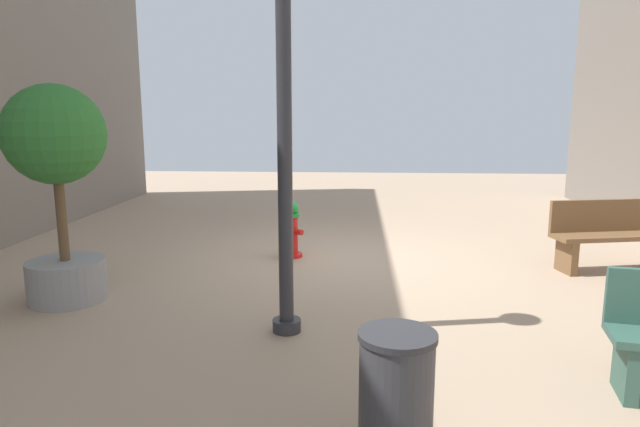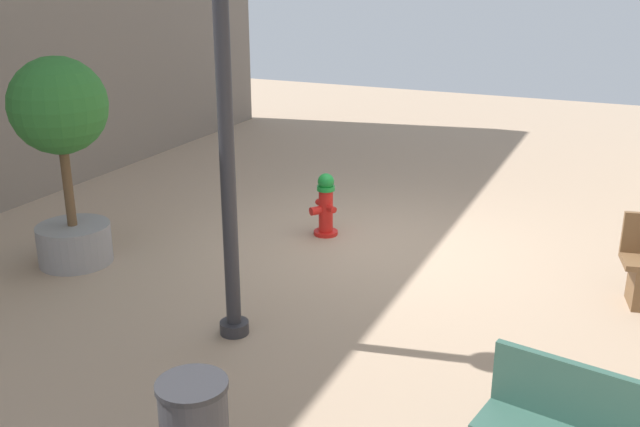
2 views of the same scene
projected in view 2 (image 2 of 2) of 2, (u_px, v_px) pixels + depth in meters
name	position (u px, v px, depth m)	size (l,w,h in m)	color
ground_plane	(381.00, 246.00, 9.12)	(23.40, 23.40, 0.00)	tan
fire_hydrant	(325.00, 204.00, 9.37)	(0.38, 0.37, 0.83)	red
planter_tree	(62.00, 136.00, 8.12)	(1.09, 1.09, 2.43)	gray
street_lamp	(224.00, 95.00, 6.22)	(0.36, 0.36, 3.69)	#2D2D33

